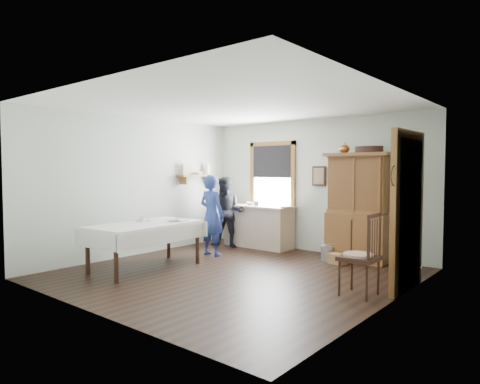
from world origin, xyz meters
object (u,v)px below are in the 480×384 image
(work_counter, at_px, (258,226))
(spindle_chair, at_px, (359,254))
(dining_table, at_px, (146,246))
(figure_dark, at_px, (227,215))
(pail, at_px, (328,253))
(wicker_basket, at_px, (337,259))
(woman_blue, at_px, (212,218))
(china_hutch, at_px, (358,207))

(work_counter, bearing_deg, spindle_chair, -31.85)
(dining_table, height_order, figure_dark, figure_dark)
(figure_dark, bearing_deg, work_counter, 18.97)
(pail, relative_size, figure_dark, 0.19)
(spindle_chair, bearing_deg, wicker_basket, 123.86)
(spindle_chair, height_order, pail, spindle_chair)
(wicker_basket, bearing_deg, dining_table, -133.91)
(woman_blue, bearing_deg, work_counter, -96.89)
(work_counter, xyz_separation_m, china_hutch, (2.27, -0.01, 0.54))
(work_counter, relative_size, spindle_chair, 1.42)
(work_counter, xyz_separation_m, figure_dark, (-0.50, -0.47, 0.25))
(work_counter, distance_m, wicker_basket, 2.18)
(wicker_basket, height_order, woman_blue, woman_blue)
(woman_blue, height_order, figure_dark, woman_blue)
(pail, distance_m, wicker_basket, 0.31)
(spindle_chair, bearing_deg, work_counter, 146.68)
(dining_table, distance_m, woman_blue, 1.58)
(work_counter, distance_m, spindle_chair, 3.79)
(wicker_basket, xyz_separation_m, woman_blue, (-2.25, -0.88, 0.64))
(china_hutch, height_order, woman_blue, china_hutch)
(work_counter, height_order, woman_blue, woman_blue)
(china_hutch, bearing_deg, spindle_chair, -68.74)
(dining_table, relative_size, pail, 7.27)
(dining_table, relative_size, spindle_chair, 1.73)
(pail, distance_m, woman_blue, 2.30)
(china_hutch, distance_m, woman_blue, 2.76)
(dining_table, height_order, pail, dining_table)
(pail, bearing_deg, dining_table, -128.67)
(pail, xyz_separation_m, figure_dark, (-2.33, -0.17, 0.57))
(china_hutch, height_order, spindle_chair, china_hutch)
(figure_dark, bearing_deg, woman_blue, -91.14)
(work_counter, height_order, pail, work_counter)
(dining_table, bearing_deg, figure_dark, 96.54)
(figure_dark, bearing_deg, china_hutch, -14.54)
(china_hutch, bearing_deg, woman_blue, -155.10)
(work_counter, bearing_deg, dining_table, -94.21)
(pail, height_order, woman_blue, woman_blue)
(china_hutch, bearing_deg, work_counter, 176.27)
(work_counter, distance_m, figure_dark, 0.73)
(work_counter, xyz_separation_m, pail, (1.83, -0.29, -0.32))
(dining_table, xyz_separation_m, pail, (2.06, 2.57, -0.25))
(wicker_basket, bearing_deg, spindle_chair, -55.01)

